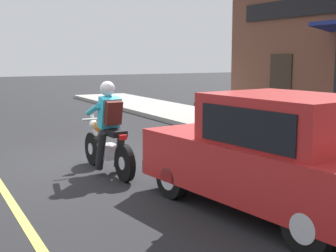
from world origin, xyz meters
name	(u,v)px	position (x,y,z in m)	size (l,w,h in m)	color
ground_plane	(93,164)	(0.00, 0.00, 0.00)	(80.00, 80.00, 0.00)	black
sidewalk_curb	(224,123)	(5.11, 3.00, 0.07)	(2.60, 22.00, 0.14)	#9E9B93
motorcycle_with_rider	(108,135)	(0.03, -0.77, 0.68)	(0.57, 2.02, 1.62)	black
car_hatchback	(274,156)	(1.19, -3.78, 0.77)	(2.10, 3.95, 1.57)	black
trash_bin	(271,114)	(4.79, 0.53, 0.64)	(0.56, 0.56, 0.98)	#2D2D33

